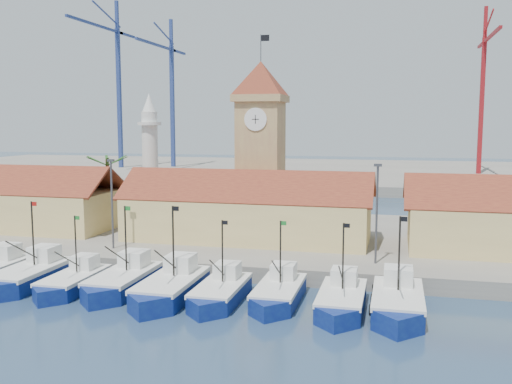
# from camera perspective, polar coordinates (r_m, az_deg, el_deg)

# --- Properties ---
(ground) EXTENTS (400.00, 400.00, 0.00)m
(ground) POSITION_cam_1_polar(r_m,az_deg,el_deg) (44.70, -7.43, -11.55)
(ground) COLOR #1D384E
(ground) RESTS_ON ground
(quay) EXTENTS (140.00, 32.00, 1.50)m
(quay) POSITION_cam_1_polar(r_m,az_deg,el_deg) (66.68, 0.07, -4.62)
(quay) COLOR gray
(quay) RESTS_ON ground
(terminal) EXTENTS (240.00, 80.00, 2.00)m
(terminal) POSITION_cam_1_polar(r_m,az_deg,el_deg) (150.82, 7.87, 1.91)
(terminal) COLOR gray
(terminal) RESTS_ON ground
(boat_1) EXTENTS (3.73, 10.23, 7.74)m
(boat_1) POSITION_cam_1_polar(r_m,az_deg,el_deg) (53.83, -21.83, -7.90)
(boat_1) COLOR navy
(boat_1) RESTS_ON ground
(boat_2) EXTENTS (3.23, 8.84, 6.69)m
(boat_2) POSITION_cam_1_polar(r_m,az_deg,el_deg) (51.06, -17.93, -8.66)
(boat_2) COLOR navy
(boat_2) RESTS_ON ground
(boat_3) EXTENTS (3.65, 10.01, 7.58)m
(boat_3) POSITION_cam_1_polar(r_m,az_deg,el_deg) (49.78, -13.27, -8.80)
(boat_3) COLOR navy
(boat_3) RESTS_ON ground
(boat_4) EXTENTS (3.81, 10.43, 7.89)m
(boat_4) POSITION_cam_1_polar(r_m,az_deg,el_deg) (47.00, -8.64, -9.60)
(boat_4) COLOR navy
(boat_4) RESTS_ON ground
(boat_5) EXTENTS (3.30, 9.03, 6.84)m
(boat_5) POSITION_cam_1_polar(r_m,az_deg,el_deg) (45.78, -3.66, -10.12)
(boat_5) COLOR navy
(boat_5) RESTS_ON ground
(boat_6) EXTENTS (3.29, 9.02, 6.83)m
(boat_6) POSITION_cam_1_polar(r_m,az_deg,el_deg) (45.52, 2.23, -10.22)
(boat_6) COLOR navy
(boat_6) RESTS_ON ground
(boat_7) EXTENTS (3.37, 9.24, 6.99)m
(boat_7) POSITION_cam_1_polar(r_m,az_deg,el_deg) (44.14, 8.52, -10.82)
(boat_7) COLOR navy
(boat_7) RESTS_ON ground
(boat_8) EXTENTS (3.70, 10.13, 7.67)m
(boat_8) POSITION_cam_1_polar(r_m,az_deg,el_deg) (44.15, 13.99, -10.86)
(boat_8) COLOR navy
(boat_8) RESTS_ON ground
(hall_center) EXTENTS (27.04, 10.13, 7.61)m
(hall_center) POSITION_cam_1_polar(r_m,az_deg,el_deg) (62.28, -0.81, -2.42)
(hall_center) COLOR #E8CC7F
(hall_center) RESTS_ON quay
(clock_tower) EXTENTS (5.80, 5.80, 22.70)m
(clock_tower) POSITION_cam_1_polar(r_m,az_deg,el_deg) (67.29, 0.47, 5.11)
(clock_tower) COLOR tan
(clock_tower) RESTS_ON quay
(minaret) EXTENTS (3.00, 3.00, 16.30)m
(minaret) POSITION_cam_1_polar(r_m,az_deg,el_deg) (74.17, -10.53, 3.44)
(minaret) COLOR silver
(minaret) RESTS_ON quay
(palm_tree) EXTENTS (5.60, 5.03, 8.39)m
(palm_tree) POSITION_cam_1_polar(r_m,az_deg,el_deg) (74.89, -14.59, 0.69)
(palm_tree) COLOR brown
(palm_tree) RESTS_ON quay
(lamp_posts) EXTENTS (80.70, 0.25, 9.03)m
(lamp_posts) POSITION_cam_1_polar(r_m,az_deg,el_deg) (54.14, -2.44, -1.18)
(lamp_posts) COLOR #3F3F44
(lamp_posts) RESTS_ON quay
(crane_blue_far) EXTENTS (1.00, 34.23, 43.94)m
(crane_blue_far) POSITION_cam_1_polar(r_m,az_deg,el_deg) (158.09, -13.85, 11.27)
(crane_blue_far) COLOR navy
(crane_blue_far) RESTS_ON terminal
(crane_blue_near) EXTENTS (1.00, 31.73, 39.68)m
(crane_blue_near) POSITION_cam_1_polar(r_m,az_deg,el_deg) (158.21, -8.59, 10.46)
(crane_blue_near) COLOR navy
(crane_blue_near) RESTS_ON terminal
(crane_red_right) EXTENTS (1.00, 31.61, 38.77)m
(crane_red_right) POSITION_cam_1_polar(r_m,az_deg,el_deg) (144.68, 21.79, 10.17)
(crane_red_right) COLOR maroon
(crane_red_right) RESTS_ON terminal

